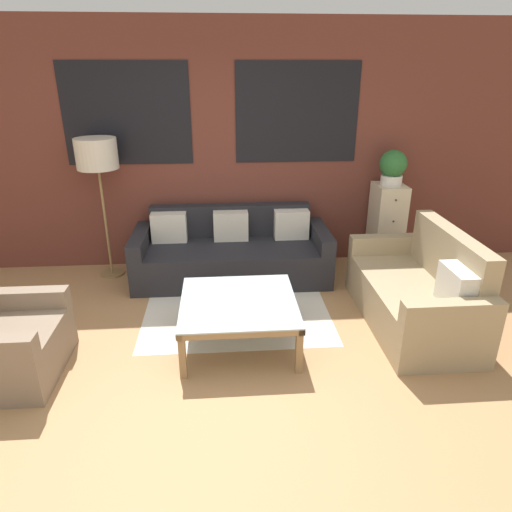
# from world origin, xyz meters

# --- Properties ---
(ground_plane) EXTENTS (16.00, 16.00, 0.00)m
(ground_plane) POSITION_xyz_m (0.00, 0.00, 0.00)
(ground_plane) COLOR #AD7F51
(wall_back_brick) EXTENTS (8.40, 0.09, 2.80)m
(wall_back_brick) POSITION_xyz_m (0.00, 2.44, 1.41)
(wall_back_brick) COLOR brown
(wall_back_brick) RESTS_ON ground_plane
(rug) EXTENTS (1.84, 1.55, 0.00)m
(rug) POSITION_xyz_m (0.19, 1.17, 0.00)
(rug) COLOR silver
(rug) RESTS_ON ground_plane
(couch_dark) EXTENTS (2.20, 0.88, 0.78)m
(couch_dark) POSITION_xyz_m (0.16, 1.95, 0.28)
(couch_dark) COLOR #232328
(couch_dark) RESTS_ON ground_plane
(settee_vintage) EXTENTS (0.80, 1.62, 0.92)m
(settee_vintage) POSITION_xyz_m (1.88, 0.75, 0.31)
(settee_vintage) COLOR tan
(settee_vintage) RESTS_ON ground_plane
(armchair_corner) EXTENTS (0.80, 0.88, 0.84)m
(armchair_corner) POSITION_xyz_m (-1.70, 0.24, 0.28)
(armchair_corner) COLOR #84705B
(armchair_corner) RESTS_ON ground_plane
(coffee_table) EXTENTS (1.00, 1.00, 0.42)m
(coffee_table) POSITION_xyz_m (0.19, 0.54, 0.37)
(coffee_table) COLOR silver
(coffee_table) RESTS_ON ground_plane
(floor_lamp) EXTENTS (0.44, 0.44, 1.59)m
(floor_lamp) POSITION_xyz_m (-1.26, 2.11, 1.38)
(floor_lamp) COLOR olive
(floor_lamp) RESTS_ON ground_plane
(drawer_cabinet) EXTENTS (0.35, 0.43, 1.01)m
(drawer_cabinet) POSITION_xyz_m (2.04, 2.15, 0.51)
(drawer_cabinet) COLOR beige
(drawer_cabinet) RESTS_ON ground_plane
(potted_plant) EXTENTS (0.31, 0.31, 0.40)m
(potted_plant) POSITION_xyz_m (2.04, 2.15, 1.22)
(potted_plant) COLOR silver
(potted_plant) RESTS_ON drawer_cabinet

